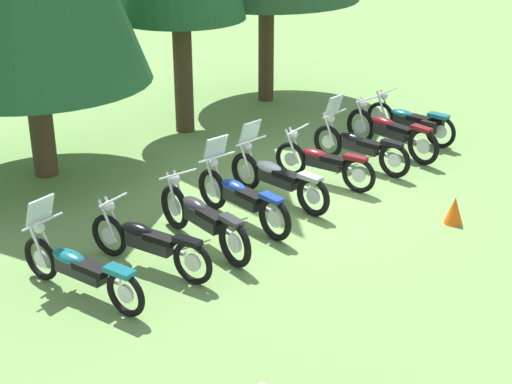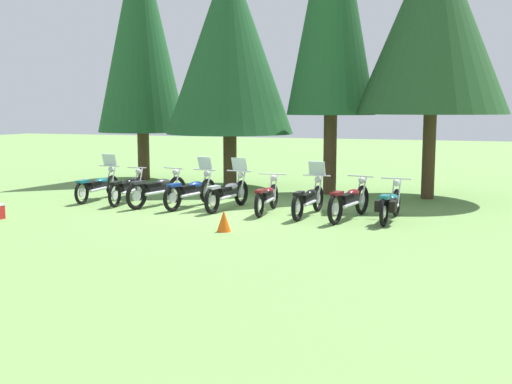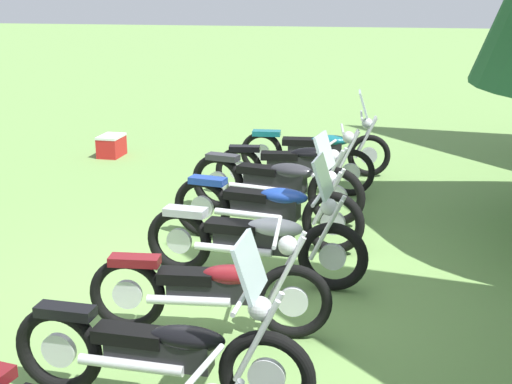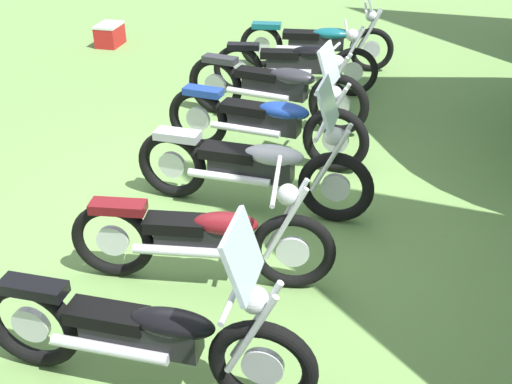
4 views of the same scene
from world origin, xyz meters
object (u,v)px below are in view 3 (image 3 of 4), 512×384
motorcycle_3 (268,206)px  motorcycle_5 (211,289)px  motorcycle_0 (317,147)px  motorcycle_6 (163,351)px  picnic_cooler (111,146)px  motorcycle_2 (276,183)px  motorcycle_4 (257,239)px  motorcycle_1 (296,165)px

motorcycle_3 → motorcycle_5: bearing=-83.0°
motorcycle_0 → motorcycle_6: size_ratio=1.03×
motorcycle_3 → picnic_cooler: bearing=141.9°
motorcycle_2 → picnic_cooler: bearing=153.2°
motorcycle_4 → picnic_cooler: motorcycle_4 is taller
motorcycle_2 → motorcycle_6: size_ratio=1.03×
motorcycle_3 → motorcycle_4: bearing=-76.6°
motorcycle_0 → motorcycle_5: bearing=-97.3°
motorcycle_1 → motorcycle_4: bearing=-96.1°
motorcycle_5 → picnic_cooler: size_ratio=3.88×
motorcycle_4 → picnic_cooler: 6.02m
motorcycle_0 → motorcycle_1: (1.14, -0.20, -0.01)m
motorcycle_3 → motorcycle_6: motorcycle_3 is taller
motorcycle_6 → picnic_cooler: size_ratio=4.16×
motorcycle_1 → motorcycle_3: bearing=-97.8°
motorcycle_4 → picnic_cooler: (-4.96, -3.40, -0.28)m
motorcycle_2 → motorcycle_5: (3.30, -0.11, -0.04)m
motorcycle_1 → motorcycle_6: (5.52, -0.34, 0.01)m
picnic_cooler → motorcycle_0: bearing=79.8°
motorcycle_5 → motorcycle_1: bearing=83.0°
motorcycle_2 → motorcycle_0: bearing=95.1°
motorcycle_0 → motorcycle_6: bearing=-97.2°
motorcycle_0 → motorcycle_2: bearing=-101.4°
motorcycle_4 → motorcycle_5: motorcycle_4 is taller
motorcycle_1 → motorcycle_0: bearing=74.7°
motorcycle_0 → picnic_cooler: size_ratio=4.29×
motorcycle_0 → motorcycle_3: 3.24m
motorcycle_0 → motorcycle_2: 2.23m
motorcycle_1 → motorcycle_2: (1.06, -0.14, 0.02)m
motorcycle_4 → motorcycle_6: bearing=-90.4°
motorcycle_1 → motorcycle_2: 1.07m
motorcycle_2 → picnic_cooler: size_ratio=4.29×
motorcycle_0 → motorcycle_5: motorcycle_0 is taller
motorcycle_2 → motorcycle_3: bearing=-73.3°
motorcycle_6 → picnic_cooler: bearing=117.0°
motorcycle_0 → motorcycle_4: bearing=-95.9°
motorcycle_4 → motorcycle_5: (1.20, -0.20, -0.04)m
motorcycle_1 → motorcycle_2: size_ratio=0.96×
motorcycle_2 → motorcycle_6: (4.46, -0.20, -0.02)m
motorcycle_3 → motorcycle_4: motorcycle_3 is taller
motorcycle_3 → picnic_cooler: (-3.89, -3.36, -0.28)m
motorcycle_5 → motorcycle_2: bearing=84.4°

